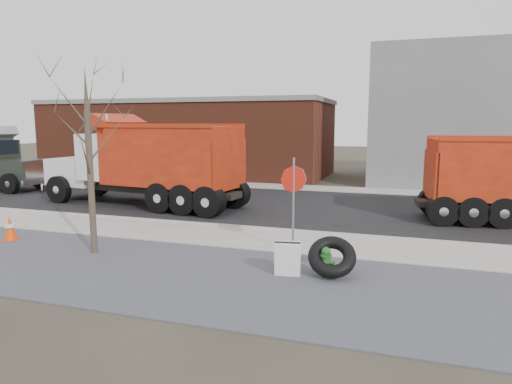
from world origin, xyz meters
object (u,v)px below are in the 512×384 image
(truck_tire, at_px, (332,257))
(dump_truck_red_b, at_px, (147,160))
(stop_sign, at_px, (294,190))
(fire_hydrant, at_px, (326,264))
(sandwich_board, at_px, (287,259))

(truck_tire, xyz_separation_m, dump_truck_red_b, (-9.25, 6.98, 1.53))
(truck_tire, bearing_deg, dump_truck_red_b, 142.96)
(truck_tire, bearing_deg, stop_sign, 132.38)
(fire_hydrant, xyz_separation_m, sandwich_board, (-0.87, -0.25, 0.10))
(truck_tire, relative_size, sandwich_board, 1.54)
(dump_truck_red_b, bearing_deg, stop_sign, 151.87)
(truck_tire, xyz_separation_m, sandwich_board, (-1.01, -0.35, -0.05))
(fire_hydrant, xyz_separation_m, dump_truck_red_b, (-9.12, 7.09, 1.69))
(sandwich_board, bearing_deg, fire_hydrant, 7.40)
(stop_sign, xyz_separation_m, dump_truck_red_b, (-7.95, 5.56, 0.17))
(fire_hydrant, height_order, sandwich_board, sandwich_board)
(stop_sign, relative_size, sandwich_board, 3.22)
(dump_truck_red_b, bearing_deg, fire_hydrant, 148.97)
(sandwich_board, bearing_deg, dump_truck_red_b, 129.62)
(fire_hydrant, distance_m, truck_tire, 0.23)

